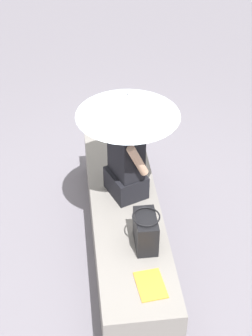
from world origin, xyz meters
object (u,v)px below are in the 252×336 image
Objects in this scene: parasol at (128,105)px; handbag_black at (146,231)px; person_seated at (126,157)px; magazine at (151,285)px.

handbag_black is at bearing -174.29° from parasol.
person_seated reaches higher than handbag_black.
person_seated is at bearing 6.70° from handbag_black.
person_seated is 0.70m from handbag_black.
magazine is at bearing 176.88° from handbag_black.
magazine is (-0.41, 0.02, -0.14)m from handbag_black.
parasol is 3.38× the size of handbag_black.
person_seated is 3.21× the size of magazine.
parasol is at bearing -3.83° from magazine.
person_seated is 1.13m from magazine.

